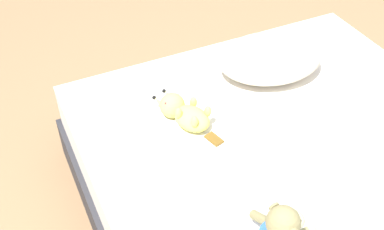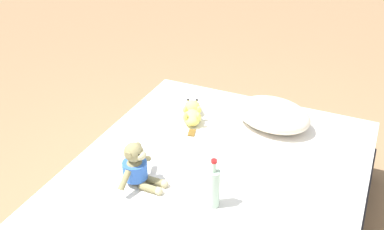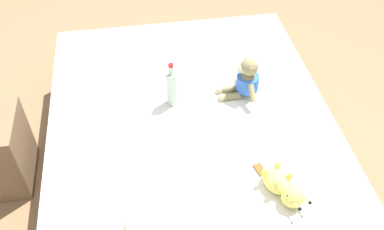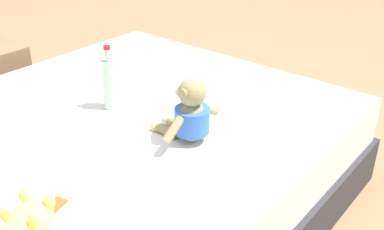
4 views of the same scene
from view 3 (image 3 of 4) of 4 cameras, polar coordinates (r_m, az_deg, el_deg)
name	(u,v)px [view 3 (image 3 of 4)]	position (r m, az deg, el deg)	size (l,w,h in m)	color
ground_plane	(192,171)	(2.52, 0.00, -7.52)	(16.00, 16.00, 0.00)	#93704C
bed	(192,149)	(2.36, 0.00, -4.49)	(1.51, 1.93, 0.42)	#2D2D33
pillow	(181,224)	(1.75, -1.43, -14.34)	(0.51, 0.41, 0.16)	beige
plush_monkey	(246,80)	(2.32, 7.17, 4.61)	(0.23, 0.29, 0.24)	#8E8456
plush_yellow_creature	(283,187)	(1.93, 12.07, -9.34)	(0.19, 0.32, 0.10)	#EAE066
glass_bottle	(172,88)	(2.25, -2.71, 3.62)	(0.06, 0.06, 0.26)	#B2D1B7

